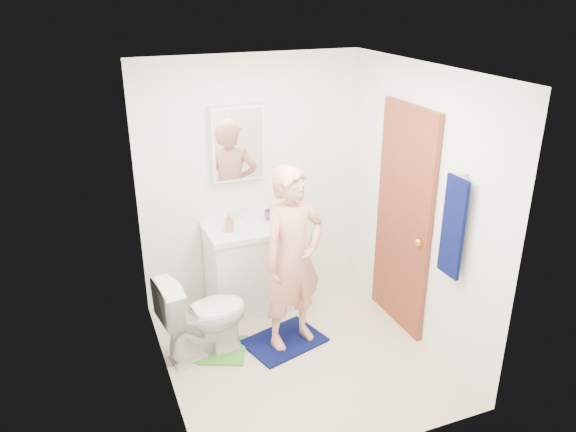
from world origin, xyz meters
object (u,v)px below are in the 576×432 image
Objects in this scene: soap_dispenser at (229,222)px; medicine_cabinet at (237,143)px; toilet at (204,315)px; toothbrush_cup at (270,215)px; man at (293,259)px; vanity_cabinet at (248,268)px; towel at (453,227)px.

medicine_cabinet is at bearing 56.69° from soap_dispenser.
toilet is at bearing -124.87° from medicine_cabinet.
man reaches higher than toothbrush_cup.
man is at bearing -107.57° from toilet.
vanity_cabinet is 0.57m from soap_dispenser.
vanity_cabinet is 7.00× the size of toothbrush_cup.
soap_dispenser is at bearing -123.31° from medicine_cabinet.
vanity_cabinet is 1.22m from medicine_cabinet.
medicine_cabinet is (0.00, 0.22, 1.20)m from vanity_cabinet.
man reaches higher than soap_dispenser.
toothbrush_cup is (0.44, 0.13, -0.04)m from soap_dispenser.
toothbrush_cup is at bearing 16.23° from soap_dispenser.
towel is (1.18, -1.48, 0.85)m from vanity_cabinet.
towel reaches higher than toothbrush_cup.
soap_dispenser reaches higher than toothbrush_cup.
towel is 1.05× the size of toilet.
toilet is (-0.60, -0.85, -1.22)m from medicine_cabinet.
vanity_cabinet is at bearing 128.47° from towel.
soap_dispenser is (-0.18, -0.28, -0.66)m from medicine_cabinet.
toothbrush_cup is (-0.92, 1.56, -0.35)m from towel.
medicine_cabinet reaches higher than vanity_cabinet.
medicine_cabinet is at bearing 90.00° from vanity_cabinet.
toothbrush_cup is at bearing 16.33° from vanity_cabinet.
man is at bearing -63.90° from soap_dispenser.
man is (0.76, -0.13, 0.45)m from toilet.
medicine_cabinet reaches higher than soap_dispenser.
towel is at bearing -46.43° from soap_dispenser.
vanity_cabinet is at bearing -51.43° from toilet.
man is at bearing -96.76° from toothbrush_cup.
vanity_cabinet is 0.57m from toothbrush_cup.
toilet is 0.90m from soap_dispenser.
toilet is 0.89m from man.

